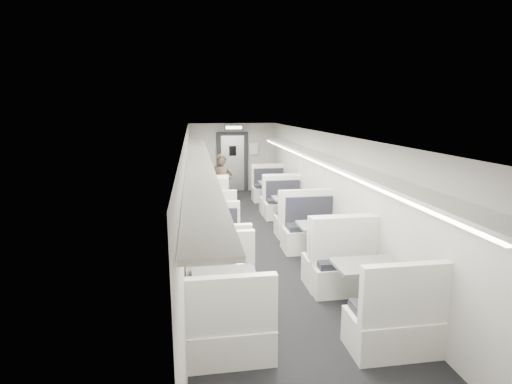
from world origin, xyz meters
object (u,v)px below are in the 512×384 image
object	(u,v)px
booth_left_c	(217,255)
booth_left_d	(225,298)
booth_right_b	(290,211)
booth_right_d	(366,289)
exit_sign	(234,127)
booth_right_a	(274,194)
booth_right_c	(324,244)
passenger	(222,185)
vestibule_door	(233,162)
booth_left_a	(207,198)
booth_left_b	(210,214)

from	to	relation	value
booth_left_c	booth_left_d	world-z (taller)	booth_left_d
booth_right_b	booth_right_d	xyz separation A→B (m)	(0.00, -4.51, 0.03)
exit_sign	booth_right_a	bearing A→B (deg)	-62.92
booth_right_b	booth_right_c	bearing A→B (deg)	-90.00
passenger	exit_sign	xyz separation A→B (m)	(0.61, 2.77, 1.42)
exit_sign	booth_right_c	bearing A→B (deg)	-81.43
booth_right_a	vestibule_door	size ratio (longest dim) A/B	1.03
booth_right_c	booth_right_d	size ratio (longest dim) A/B	1.03
booth_left_a	booth_right_b	xyz separation A→B (m)	(2.00, -1.87, 0.00)
booth_left_d	booth_right_c	xyz separation A→B (m)	(2.00, 1.80, 0.04)
booth_right_b	vestibule_door	bearing A→B (deg)	102.51
exit_sign	booth_right_d	bearing A→B (deg)	-83.31
booth_left_b	booth_right_b	world-z (taller)	booth_left_b
booth_left_b	booth_right_d	world-z (taller)	booth_right_d
booth_left_a	passenger	distance (m)	0.88
booth_left_c	booth_right_d	distance (m)	2.65
booth_left_b	booth_left_c	bearing A→B (deg)	-90.00
booth_right_d	passenger	size ratio (longest dim) A/B	1.32
booth_right_a	exit_sign	distance (m)	2.90
booth_right_b	booth_right_d	size ratio (longest dim) A/B	0.93
booth_left_b	passenger	world-z (taller)	passenger
booth_left_a	booth_left_b	bearing A→B (deg)	-90.00
booth_left_b	passenger	size ratio (longest dim) A/B	1.28
passenger	exit_sign	world-z (taller)	exit_sign
booth_left_d	booth_right_c	world-z (taller)	booth_right_c
exit_sign	vestibule_door	bearing A→B (deg)	90.00
booth_left_d	exit_sign	xyz separation A→B (m)	(1.00, 8.43, 1.90)
booth_right_c	booth_left_a	bearing A→B (deg)	114.05
booth_right_d	passenger	bearing A→B (deg)	105.65
booth_right_d	passenger	xyz separation A→B (m)	(-1.61, 5.75, 0.45)
booth_left_b	booth_right_b	size ratio (longest dim) A/B	1.04
booth_right_c	exit_sign	size ratio (longest dim) A/B	3.76
booth_left_b	booth_left_c	size ratio (longest dim) A/B	1.05
booth_left_d	booth_right_b	bearing A→B (deg)	65.61
booth_left_a	booth_left_c	xyz separation A→B (m)	(0.00, -4.64, 0.00)
booth_left_d	booth_left_c	bearing A→B (deg)	90.00
booth_left_d	booth_right_a	bearing A→B (deg)	72.83
booth_left_c	vestibule_door	world-z (taller)	vestibule_door
booth_left_c	exit_sign	world-z (taller)	exit_sign
booth_right_d	booth_left_c	bearing A→B (deg)	139.01
booth_right_b	booth_right_c	size ratio (longest dim) A/B	0.91
booth_right_b	booth_left_c	bearing A→B (deg)	-125.84
booth_left_a	vestibule_door	size ratio (longest dim) A/B	1.00
booth_left_a	booth_right_d	distance (m)	6.68
booth_right_c	exit_sign	bearing A→B (deg)	98.57
booth_right_c	booth_right_a	bearing A→B (deg)	90.00
booth_left_a	exit_sign	xyz separation A→B (m)	(1.00, 2.15, 1.91)
booth_left_a	booth_right_a	distance (m)	2.01
booth_right_c	passenger	xyz separation A→B (m)	(-1.61, 3.86, 0.44)
booth_left_c	booth_right_b	distance (m)	3.42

